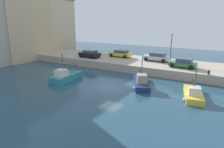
# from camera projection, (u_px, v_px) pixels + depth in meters

# --- Properties ---
(water_surface) EXTENTS (80.00, 80.00, 0.00)m
(water_surface) POSITION_uv_depth(u_px,v_px,m) (111.00, 87.00, 24.28)
(water_surface) COLOR navy
(water_surface) RESTS_ON ground
(quay_wall) EXTENTS (9.00, 56.00, 1.20)m
(quay_wall) POSITION_uv_depth(u_px,v_px,m) (145.00, 65.00, 33.73)
(quay_wall) COLOR #ADA08C
(quay_wall) RESTS_ON ground
(fishing_boat_teal) EXTENTS (5.88, 2.31, 4.61)m
(fishing_boat_teal) POSITION_uv_depth(u_px,v_px,m) (68.00, 78.00, 27.44)
(fishing_boat_teal) COLOR teal
(fishing_boat_teal) RESTS_ON ground
(fishing_boat_navy) EXTENTS (6.73, 4.43, 4.30)m
(fishing_boat_navy) POSITION_uv_depth(u_px,v_px,m) (141.00, 83.00, 25.24)
(fishing_boat_navy) COLOR navy
(fishing_boat_navy) RESTS_ON ground
(fishing_boat_yellow) EXTENTS (5.78, 2.85, 4.09)m
(fishing_boat_yellow) POSITION_uv_depth(u_px,v_px,m) (193.00, 95.00, 21.42)
(fishing_boat_yellow) COLOR gold
(fishing_boat_yellow) RESTS_ON ground
(parked_car_silver) EXTENTS (1.97, 4.36, 1.41)m
(parked_car_silver) POSITION_uv_depth(u_px,v_px,m) (157.00, 57.00, 33.40)
(parked_car_silver) COLOR #B7B7BC
(parked_car_silver) RESTS_ON quay_wall
(parked_car_black) EXTENTS (2.21, 4.04, 1.36)m
(parked_car_black) POSITION_uv_depth(u_px,v_px,m) (90.00, 54.00, 36.60)
(parked_car_black) COLOR black
(parked_car_black) RESTS_ON quay_wall
(parked_car_green) EXTENTS (1.97, 3.89, 1.35)m
(parked_car_green) POSITION_uv_depth(u_px,v_px,m) (183.00, 63.00, 28.76)
(parked_car_green) COLOR #387547
(parked_car_green) RESTS_ON quay_wall
(parked_car_yellow) EXTENTS (1.97, 4.25, 1.33)m
(parked_car_yellow) POSITION_uv_depth(u_px,v_px,m) (120.00, 53.00, 36.99)
(parked_car_yellow) COLOR gold
(parked_car_yellow) RESTS_ON quay_wall
(mooring_bollard_mid) EXTENTS (0.28, 0.28, 0.55)m
(mooring_bollard_mid) POSITION_uv_depth(u_px,v_px,m) (209.00, 72.00, 25.21)
(mooring_bollard_mid) COLOR #2D2D33
(mooring_bollard_mid) RESTS_ON quay_wall
(quay_streetlamp) EXTENTS (0.36, 0.36, 4.83)m
(quay_streetlamp) POSITION_uv_depth(u_px,v_px,m) (172.00, 42.00, 32.19)
(quay_streetlamp) COLOR #38383D
(quay_streetlamp) RESTS_ON quay_wall
(waterfront_building_west) EXTENTS (10.34, 6.28, 12.94)m
(waterfront_building_west) POSITION_uv_depth(u_px,v_px,m) (22.00, 27.00, 39.78)
(waterfront_building_west) COLOR #D1B284
(waterfront_building_west) RESTS_ON ground
(waterfront_building_east) EXTENTS (10.17, 7.43, 13.02)m
(waterfront_building_east) POSITION_uv_depth(u_px,v_px,m) (51.00, 26.00, 49.40)
(waterfront_building_east) COLOR beige
(waterfront_building_east) RESTS_ON ground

